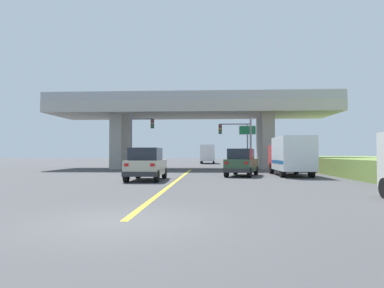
{
  "coord_description": "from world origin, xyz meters",
  "views": [
    {
      "loc": [
        2.17,
        -8.47,
        1.67
      ],
      "look_at": [
        0.5,
        20.73,
        2.47
      ],
      "focal_mm": 32.55,
      "sensor_mm": 36.0,
      "label": 1
    }
  ],
  "objects_px": {
    "suv_crossing": "(242,162)",
    "highway_sign": "(247,136)",
    "suv_lead": "(146,164)",
    "box_truck": "(291,155)",
    "traffic_signal_farside": "(138,134)",
    "semi_truck_distant": "(208,154)",
    "traffic_signal_nearside": "(239,137)"
  },
  "relations": [
    {
      "from": "suv_lead",
      "to": "traffic_signal_nearside",
      "type": "xyz_separation_m",
      "value": [
        6.74,
        12.6,
        2.29
      ]
    },
    {
      "from": "suv_crossing",
      "to": "semi_truck_distant",
      "type": "relative_size",
      "value": 0.66
    },
    {
      "from": "suv_crossing",
      "to": "traffic_signal_farside",
      "type": "bearing_deg",
      "value": 152.89
    },
    {
      "from": "semi_truck_distant",
      "to": "suv_lead",
      "type": "bearing_deg",
      "value": -95.21
    },
    {
      "from": "highway_sign",
      "to": "traffic_signal_nearside",
      "type": "bearing_deg",
      "value": -118.26
    },
    {
      "from": "highway_sign",
      "to": "suv_lead",
      "type": "bearing_deg",
      "value": -118.16
    },
    {
      "from": "box_truck",
      "to": "suv_lead",
      "type": "bearing_deg",
      "value": -152.97
    },
    {
      "from": "box_truck",
      "to": "traffic_signal_farside",
      "type": "bearing_deg",
      "value": 148.94
    },
    {
      "from": "traffic_signal_farside",
      "to": "highway_sign",
      "type": "height_order",
      "value": "traffic_signal_farside"
    },
    {
      "from": "suv_crossing",
      "to": "traffic_signal_farside",
      "type": "xyz_separation_m",
      "value": [
        -9.58,
        8.64,
        2.64
      ]
    },
    {
      "from": "suv_crossing",
      "to": "traffic_signal_farside",
      "type": "height_order",
      "value": "traffic_signal_farside"
    },
    {
      "from": "suv_lead",
      "to": "box_truck",
      "type": "xyz_separation_m",
      "value": [
        9.99,
        5.1,
        0.53
      ]
    },
    {
      "from": "suv_crossing",
      "to": "box_truck",
      "type": "xyz_separation_m",
      "value": [
        3.72,
        0.64,
        0.53
      ]
    },
    {
      "from": "suv_crossing",
      "to": "box_truck",
      "type": "relative_size",
      "value": 0.73
    },
    {
      "from": "suv_crossing",
      "to": "highway_sign",
      "type": "distance_m",
      "value": 10.38
    },
    {
      "from": "highway_sign",
      "to": "semi_truck_distant",
      "type": "height_order",
      "value": "highway_sign"
    },
    {
      "from": "suv_crossing",
      "to": "box_truck",
      "type": "bearing_deg",
      "value": 24.66
    },
    {
      "from": "traffic_signal_nearside",
      "to": "highway_sign",
      "type": "relative_size",
      "value": 1.1
    },
    {
      "from": "traffic_signal_farside",
      "to": "highway_sign",
      "type": "relative_size",
      "value": 1.24
    },
    {
      "from": "suv_lead",
      "to": "traffic_signal_farside",
      "type": "height_order",
      "value": "traffic_signal_farside"
    },
    {
      "from": "traffic_signal_nearside",
      "to": "traffic_signal_farside",
      "type": "bearing_deg",
      "value": 177.11
    },
    {
      "from": "suv_lead",
      "to": "traffic_signal_farside",
      "type": "bearing_deg",
      "value": 104.13
    },
    {
      "from": "traffic_signal_farside",
      "to": "semi_truck_distant",
      "type": "xyz_separation_m",
      "value": [
        6.66,
        23.79,
        -2.03
      ]
    },
    {
      "from": "suv_lead",
      "to": "box_truck",
      "type": "relative_size",
      "value": 0.67
    },
    {
      "from": "semi_truck_distant",
      "to": "traffic_signal_nearside",
      "type": "bearing_deg",
      "value": -82.08
    },
    {
      "from": "suv_lead",
      "to": "traffic_signal_farside",
      "type": "distance_m",
      "value": 13.77
    },
    {
      "from": "box_truck",
      "to": "traffic_signal_nearside",
      "type": "xyz_separation_m",
      "value": [
        -3.25,
        7.5,
        1.77
      ]
    },
    {
      "from": "suv_crossing",
      "to": "traffic_signal_farside",
      "type": "relative_size",
      "value": 0.83
    },
    {
      "from": "suv_crossing",
      "to": "box_truck",
      "type": "distance_m",
      "value": 3.81
    },
    {
      "from": "suv_lead",
      "to": "highway_sign",
      "type": "xyz_separation_m",
      "value": [
        7.73,
        14.44,
        2.45
      ]
    },
    {
      "from": "suv_lead",
      "to": "suv_crossing",
      "type": "bearing_deg",
      "value": 35.41
    },
    {
      "from": "suv_lead",
      "to": "traffic_signal_nearside",
      "type": "relative_size",
      "value": 0.86
    }
  ]
}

